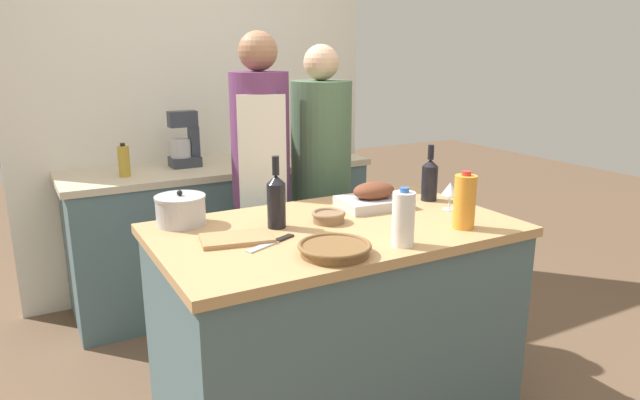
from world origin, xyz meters
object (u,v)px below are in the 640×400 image
Objects in this scene: stock_pot at (181,210)px; wine_glass_left at (450,190)px; wine_bottle_dark at (430,179)px; condiment_bottle_tall at (297,148)px; roasting_pan at (374,198)px; cutting_board at (237,239)px; person_cook_guest at (321,179)px; stand_mixer at (184,144)px; mixing_bowl at (328,216)px; wine_bottle_green at (276,200)px; wicker_basket at (335,249)px; knife_chef at (272,243)px; milk_jug at (403,219)px; condiment_bottle_extra at (254,149)px; condiment_bottle_short at (124,161)px; person_cook_aproned at (261,179)px; juice_jug at (465,202)px.

wine_glass_left is at bearing -17.79° from stock_pot.
condiment_bottle_tall is at bearing 91.39° from wine_bottle_dark.
roasting_pan is at bearing -101.58° from condiment_bottle_tall.
person_cook_guest is (0.80, 0.77, -0.00)m from cutting_board.
stock_pot is 1.03m from person_cook_guest.
roasting_pan is at bearing -69.58° from stand_mixer.
mixing_bowl is at bearing -82.27° from stand_mixer.
wine_bottle_green is (0.21, 0.08, 0.11)m from cutting_board.
wicker_basket is 1.21m from person_cook_guest.
stand_mixer is at bearing 81.22° from cutting_board.
roasting_pan is 0.62m from person_cook_guest.
wine_bottle_green is 1.27× the size of knife_chef.
person_cook_guest is at bearing 26.33° from stock_pot.
milk_jug is 1.86m from stand_mixer.
roasting_pan is at bearing 144.04° from wine_glass_left.
wine_bottle_dark reaches higher than stock_pot.
condiment_bottle_extra is at bearing 103.82° from wine_glass_left.
wine_bottle_green is at bearing 126.66° from milk_jug.
stock_pot is at bearing 121.15° from wicker_basket.
stock_pot is 0.77× the size of wine_bottle_dark.
roasting_pan is 1.57× the size of stock_pot.
wicker_basket is at bearing 173.20° from milk_jug.
milk_jug reaches higher than cutting_board.
stand_mixer is (-0.30, 1.84, 0.04)m from milk_jug.
wine_glass_left reaches higher than cutting_board.
stand_mixer is 0.41m from condiment_bottle_short.
milk_jug is 1.74m from condiment_bottle_extra.
stand_mixer reaches higher than stock_pot.
mixing_bowl is 0.81m from person_cook_guest.
roasting_pan is 0.96× the size of stand_mixer.
knife_chef is 0.88m from person_cook_aproned.
roasting_pan is 0.67m from knife_chef.
mixing_bowl is 0.74× the size of condiment_bottle_extra.
juice_jug is (0.62, 0.02, 0.09)m from wicker_basket.
wine_glass_left is 0.37× the size of stand_mixer.
wicker_basket is at bearing -116.42° from mixing_bowl.
roasting_pan is at bearing -10.72° from stock_pot.
knife_chef is 1.49m from condiment_bottle_short.
knife_chef is 1.21× the size of condiment_bottle_short.
condiment_bottle_tall is at bearing 55.83° from cutting_board.
wine_bottle_dark reaches higher than milk_jug.
condiment_bottle_short is (-1.17, 1.43, -0.00)m from wine_glass_left.
stand_mixer reaches higher than cutting_board.
person_cook_aproned is (-0.24, -0.67, -0.04)m from condiment_bottle_extra.
person_cook_guest is at bearing -32.52° from condiment_bottle_short.
knife_chef is at bearing -91.15° from person_cook_aproned.
wicker_basket is 0.63m from juice_jug.
milk_jug reaches higher than knife_chef.
stand_mixer is at bearing 110.42° from roasting_pan.
cutting_board is at bearing -168.55° from roasting_pan.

